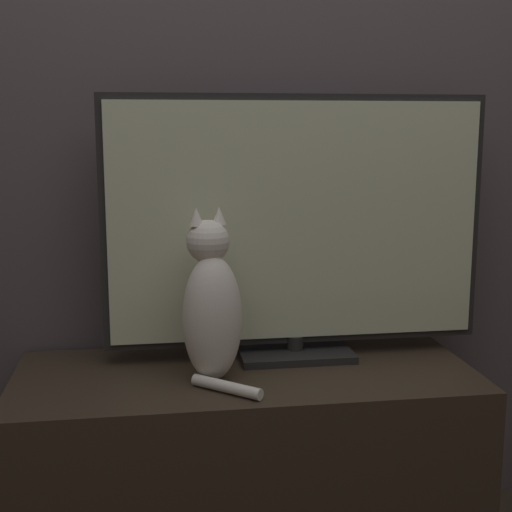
# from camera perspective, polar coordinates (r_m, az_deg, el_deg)

# --- Properties ---
(wall_back) EXTENTS (4.80, 0.05, 2.60)m
(wall_back) POSITION_cam_1_polar(r_m,az_deg,el_deg) (2.05, -2.06, 13.92)
(wall_back) COLOR #564C51
(wall_back) RESTS_ON ground_plane
(tv_stand) EXTENTS (1.18, 0.50, 0.55)m
(tv_stand) POSITION_cam_1_polar(r_m,az_deg,el_deg) (1.97, -0.82, -16.72)
(tv_stand) COLOR #33281E
(tv_stand) RESTS_ON ground_plane
(tv) EXTENTS (1.02, 0.18, 0.71)m
(tv) POSITION_cam_1_polar(r_m,az_deg,el_deg) (1.90, 3.22, 2.25)
(tv) COLOR black
(tv) RESTS_ON tv_stand
(cat) EXTENTS (0.19, 0.26, 0.43)m
(cat) POSITION_cam_1_polar(r_m,az_deg,el_deg) (1.75, -3.58, -4.11)
(cat) COLOR silver
(cat) RESTS_ON tv_stand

